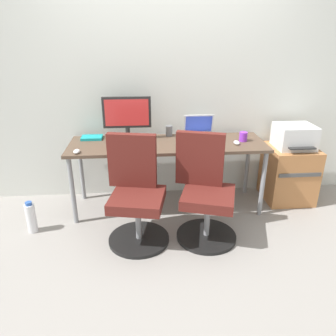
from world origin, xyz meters
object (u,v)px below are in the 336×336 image
(office_chair_left, at_px, (136,195))
(office_chair_right, at_px, (205,193))
(open_laptop, at_px, (200,132))
(side_cabinet, at_px, (288,173))
(printer, at_px, (294,137))
(water_bottle_on_floor, at_px, (31,218))
(desktop_monitor, at_px, (127,115))
(coffee_mug, at_px, (243,137))

(office_chair_left, height_order, office_chair_right, same)
(open_laptop, bearing_deg, side_cabinet, -5.17)
(office_chair_left, bearing_deg, printer, 20.42)
(office_chair_right, bearing_deg, printer, 30.48)
(water_bottle_on_floor, relative_size, desktop_monitor, 0.65)
(desktop_monitor, bearing_deg, side_cabinet, -2.72)
(office_chair_left, bearing_deg, water_bottle_on_floor, 170.49)
(office_chair_right, xyz_separation_m, water_bottle_on_floor, (-1.58, 0.17, -0.28))
(desktop_monitor, relative_size, open_laptop, 1.55)
(office_chair_right, bearing_deg, side_cabinet, 30.52)
(water_bottle_on_floor, height_order, coffee_mug, coffee_mug)
(office_chair_right, bearing_deg, water_bottle_on_floor, 174.03)
(side_cabinet, relative_size, desktop_monitor, 1.26)
(office_chair_right, distance_m, open_laptop, 0.79)
(office_chair_right, relative_size, printer, 2.35)
(office_chair_left, relative_size, desktop_monitor, 1.96)
(printer, relative_size, water_bottle_on_floor, 1.29)
(printer, relative_size, coffee_mug, 4.35)
(water_bottle_on_floor, bearing_deg, open_laptop, 18.21)
(printer, distance_m, water_bottle_on_floor, 2.72)
(office_chair_right, xyz_separation_m, desktop_monitor, (-0.68, 0.70, 0.54))
(printer, distance_m, desktop_monitor, 1.74)
(open_laptop, bearing_deg, desktop_monitor, -179.45)
(office_chair_left, distance_m, side_cabinet, 1.76)
(office_chair_left, xyz_separation_m, side_cabinet, (1.65, 0.61, -0.12))
(open_laptop, distance_m, coffee_mug, 0.45)
(water_bottle_on_floor, distance_m, coffee_mug, 2.18)
(coffee_mug, bearing_deg, side_cabinet, 7.56)
(printer, bearing_deg, office_chair_right, -149.52)
(office_chair_left, height_order, side_cabinet, office_chair_left)
(desktop_monitor, bearing_deg, water_bottle_on_floor, -149.37)
(side_cabinet, distance_m, water_bottle_on_floor, 2.67)
(printer, bearing_deg, water_bottle_on_floor, -170.27)
(office_chair_right, relative_size, water_bottle_on_floor, 3.03)
(office_chair_right, height_order, water_bottle_on_floor, office_chair_right)
(printer, distance_m, open_laptop, 0.99)
(printer, bearing_deg, coffee_mug, -172.53)
(office_chair_right, distance_m, coffee_mug, 0.79)
(printer, xyz_separation_m, water_bottle_on_floor, (-2.62, -0.45, -0.58))
(side_cabinet, distance_m, coffee_mug, 0.73)
(side_cabinet, distance_m, open_laptop, 1.09)
(printer, relative_size, open_laptop, 1.29)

